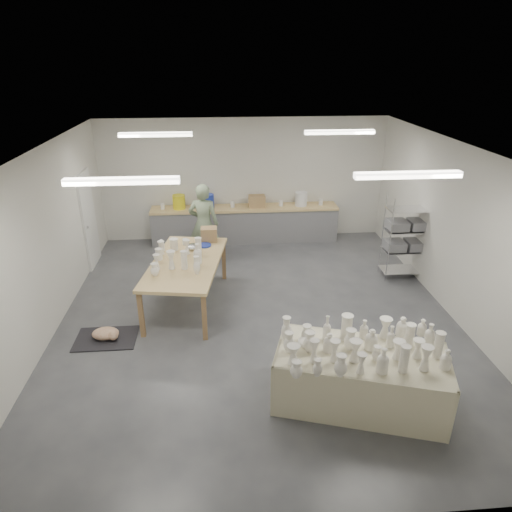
{
  "coord_description": "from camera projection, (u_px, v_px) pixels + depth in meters",
  "views": [
    {
      "loc": [
        -0.62,
        -7.07,
        4.36
      ],
      "look_at": [
        -0.0,
        0.35,
        1.05
      ],
      "focal_mm": 32.0,
      "sensor_mm": 36.0,
      "label": 1
    }
  ],
  "objects": [
    {
      "name": "room",
      "position": [
        251.0,
        207.0,
        7.49
      ],
      "size": [
        8.0,
        8.02,
        3.0
      ],
      "color": "#424449",
      "rests_on": "ground"
    },
    {
      "name": "wire_shelf",
      "position": [
        406.0,
        236.0,
        9.4
      ],
      "size": [
        0.88,
        0.48,
        1.8
      ],
      "color": "silver",
      "rests_on": "ground"
    },
    {
      "name": "red_stool",
      "position": [
        205.0,
        247.0,
        10.58
      ],
      "size": [
        0.36,
        0.36,
        0.29
      ],
      "rotation": [
        0.0,
        0.0,
        -0.2
      ],
      "color": "red",
      "rests_on": "ground"
    },
    {
      "name": "cat",
      "position": [
        107.0,
        334.0,
        7.55
      ],
      "size": [
        0.51,
        0.42,
        0.19
      ],
      "rotation": [
        0.0,
        0.0,
        0.29
      ],
      "color": "white",
      "rests_on": "rug"
    },
    {
      "name": "work_table",
      "position": [
        186.0,
        259.0,
        8.4
      ],
      "size": [
        1.56,
        2.55,
        1.27
      ],
      "rotation": [
        0.0,
        0.0,
        -0.16
      ],
      "color": "tan",
      "rests_on": "ground"
    },
    {
      "name": "rug",
      "position": [
        106.0,
        338.0,
        7.61
      ],
      "size": [
        1.0,
        0.7,
        0.02
      ],
      "primitive_type": "cube",
      "color": "black",
      "rests_on": "ground"
    },
    {
      "name": "drying_table",
      "position": [
        359.0,
        375.0,
        6.07
      ],
      "size": [
        2.44,
        1.7,
        1.16
      ],
      "rotation": [
        0.0,
        0.0,
        -0.3
      ],
      "color": "olive",
      "rests_on": "ground"
    },
    {
      "name": "potter",
      "position": [
        204.0,
        224.0,
        10.07
      ],
      "size": [
        0.74,
        0.57,
        1.83
      ],
      "primitive_type": "imported",
      "rotation": [
        0.0,
        0.0,
        2.93
      ],
      "color": "gray",
      "rests_on": "ground"
    },
    {
      "name": "back_counter",
      "position": [
        245.0,
        223.0,
        11.41
      ],
      "size": [
        4.6,
        0.6,
        1.24
      ],
      "color": "tan",
      "rests_on": "ground"
    }
  ]
}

